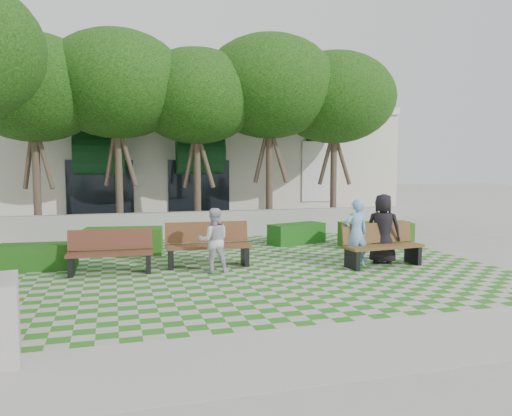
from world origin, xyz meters
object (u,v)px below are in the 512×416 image
object	(u,v)px
hedge_west	(38,257)
hedge_midright	(297,234)
hedge_midleft	(124,241)
bench_east	(382,246)
person_blue	(356,233)
bench_mid	(208,245)
bench_west	(110,253)
person_dark	(383,229)
hedge_east	(376,235)
person_white	(214,240)

from	to	relation	value
hedge_west	hedge_midright	bearing A→B (deg)	15.04
hedge_midleft	bench_east	bearing A→B (deg)	-29.19
hedge_midleft	person_blue	bearing A→B (deg)	-31.24
bench_mid	hedge_midright	world-z (taller)	bench_mid
bench_west	hedge_west	bearing A→B (deg)	154.00
hedge_midright	person_dark	xyz separation A→B (m)	(0.97, -3.60, 0.57)
hedge_midleft	hedge_west	world-z (taller)	hedge_midleft
person_blue	hedge_midleft	bearing A→B (deg)	-33.67
hedge_east	hedge_west	distance (m)	9.51
hedge_west	bench_east	bearing A→B (deg)	-13.10
bench_east	hedge_midright	distance (m)	3.96
bench_east	person_blue	world-z (taller)	person_blue
person_blue	person_dark	xyz separation A→B (m)	(0.84, 0.18, 0.05)
bench_mid	bench_west	size ratio (longest dim) A/B	1.08
person_dark	person_white	xyz separation A→B (m)	(-4.34, 0.14, -0.14)
bench_east	bench_mid	xyz separation A→B (m)	(-4.15, 1.16, 0.01)
bench_west	person_white	bearing A→B (deg)	-11.03
hedge_midleft	person_dark	distance (m)	7.08
bench_east	hedge_midleft	bearing A→B (deg)	145.94
bench_mid	hedge_east	xyz separation A→B (m)	(5.48, 1.48, -0.15)
hedge_midright	bench_west	bearing A→B (deg)	-153.03
hedge_east	person_blue	xyz separation A→B (m)	(-1.98, -2.53, 0.46)
bench_mid	bench_west	bearing A→B (deg)	-172.06
bench_west	hedge_midright	distance (m)	6.39
bench_mid	hedge_west	bearing A→B (deg)	173.11
person_blue	person_dark	bearing A→B (deg)	-170.67
bench_east	person_white	xyz separation A→B (m)	(-4.15, 0.42, 0.25)
hedge_east	person_white	world-z (taller)	person_white
hedge_midleft	person_white	size ratio (longest dim) A/B	1.41
bench_west	hedge_midright	xyz separation A→B (m)	(5.70, 2.90, -0.17)
bench_east	hedge_midleft	size ratio (longest dim) A/B	0.97
person_blue	person_white	world-z (taller)	person_blue
hedge_midright	hedge_midleft	distance (m)	5.37
bench_west	hedge_midleft	size ratio (longest dim) A/B	0.91
hedge_midleft	person_white	distance (m)	3.61
hedge_midright	hedge_west	bearing A→B (deg)	-164.96
hedge_east	person_blue	world-z (taller)	person_blue
bench_west	hedge_midleft	world-z (taller)	bench_west
bench_mid	person_dark	bearing A→B (deg)	-7.87
person_white	bench_west	bearing A→B (deg)	-6.62
hedge_east	person_blue	bearing A→B (deg)	-128.02
bench_east	person_blue	size ratio (longest dim) A/B	1.23
hedge_west	person_dark	size ratio (longest dim) A/B	0.99
person_dark	hedge_midright	bearing A→B (deg)	-44.76
bench_east	bench_west	size ratio (longest dim) A/B	1.06
hedge_midright	person_white	distance (m)	4.86
hedge_midright	person_blue	bearing A→B (deg)	-88.12
bench_west	person_blue	world-z (taller)	person_blue
person_dark	bench_west	bearing A→B (deg)	24.17
hedge_midright	person_white	world-z (taller)	person_white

